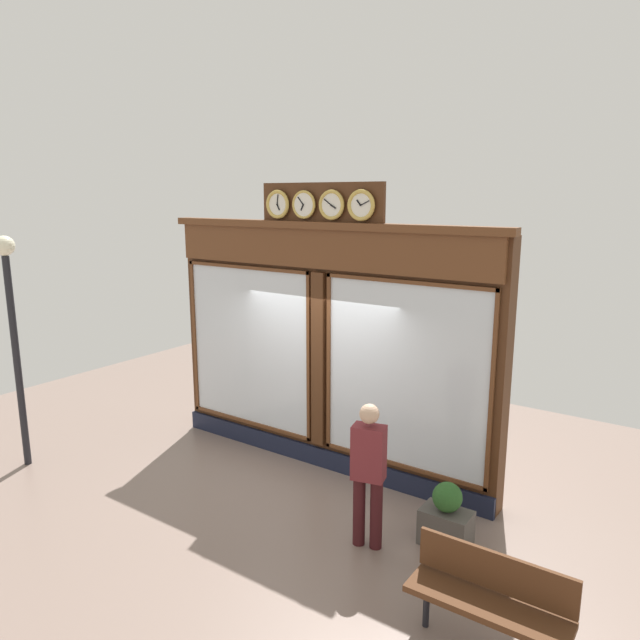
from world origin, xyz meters
The scene contains 7 objects.
ground_plane centered at (0.00, 2.80, 0.00)m, with size 14.00×14.00×0.00m, color #7A665B.
shop_facade centered at (0.00, -0.13, 1.80)m, with size 5.33×0.42×4.06m.
pedestrian centered at (-1.60, 1.37, 0.93)m, with size 0.40×0.30×1.69m.
street_lamp centered at (3.58, 2.43, 2.24)m, with size 0.28×0.28×3.36m.
planter_box centered at (-2.32, 0.85, 0.21)m, with size 0.56×0.36×0.42m, color #4C4742.
planter_shrub centered at (-2.32, 0.85, 0.59)m, with size 0.34×0.34×0.34m, color #285623.
street_bench centered at (-3.24, 2.11, 0.52)m, with size 1.40×0.40×0.87m.
Camera 1 is at (-4.57, 6.61, 3.89)m, focal length 33.02 mm.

